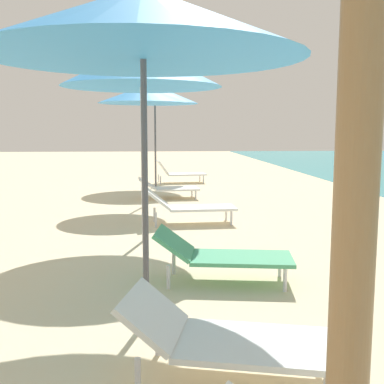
# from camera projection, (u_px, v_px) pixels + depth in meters

# --- Properties ---
(umbrella_fourth) EXTENTS (2.55, 2.55, 2.73)m
(umbrella_fourth) POSITION_uv_depth(u_px,v_px,m) (143.00, 23.00, 3.65)
(umbrella_fourth) COLOR #4C4C51
(umbrella_fourth) RESTS_ON ground
(lounger_fourth_shoreside) EXTENTS (1.49, 0.78, 0.56)m
(lounger_fourth_shoreside) POSITION_uv_depth(u_px,v_px,m) (221.00, 254.00, 4.93)
(lounger_fourth_shoreside) COLOR #4CA572
(lounger_fourth_shoreside) RESTS_ON ground
(lounger_fourth_inland) EXTENTS (1.46, 0.91, 0.55)m
(lounger_fourth_inland) POSITION_uv_depth(u_px,v_px,m) (225.00, 337.00, 3.00)
(lounger_fourth_inland) COLOR white
(lounger_fourth_inland) RESTS_ON ground
(umbrella_fifth) EXTENTS (2.21, 2.21, 2.78)m
(umbrella_fifth) POSITION_uv_depth(u_px,v_px,m) (142.00, 67.00, 6.49)
(umbrella_fifth) COLOR silver
(umbrella_fifth) RESTS_ON ground
(lounger_fifth_shoreside) EXTENTS (1.53, 0.63, 0.60)m
(lounger_fifth_shoreside) POSITION_uv_depth(u_px,v_px,m) (189.00, 206.00, 8.02)
(lounger_fifth_shoreside) COLOR white
(lounger_fifth_shoreside) RESTS_ON ground
(umbrella_sixth) EXTENTS (1.85, 1.85, 2.52)m
(umbrella_sixth) POSITION_uv_depth(u_px,v_px,m) (143.00, 95.00, 9.59)
(umbrella_sixth) COLOR silver
(umbrella_sixth) RESTS_ON ground
(lounger_sixth_shoreside) EXTENTS (1.43, 0.78, 0.49)m
(lounger_sixth_shoreside) POSITION_uv_depth(u_px,v_px,m) (168.00, 187.00, 10.97)
(lounger_sixth_shoreside) COLOR white
(lounger_sixth_shoreside) RESTS_ON ground
(umbrella_farthest) EXTENTS (2.36, 2.36, 2.84)m
(umbrella_farthest) POSITION_uv_depth(u_px,v_px,m) (155.00, 95.00, 12.86)
(umbrella_farthest) COLOR #4C4C51
(umbrella_farthest) RESTS_ON ground
(lounger_farthest_shoreside) EXTENTS (1.50, 0.80, 0.68)m
(lounger_farthest_shoreside) POSITION_uv_depth(u_px,v_px,m) (179.00, 172.00, 14.19)
(lounger_farthest_shoreside) COLOR white
(lounger_farthest_shoreside) RESTS_ON ground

